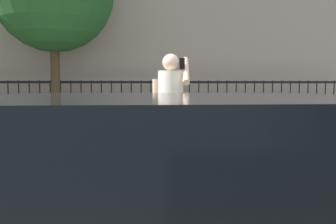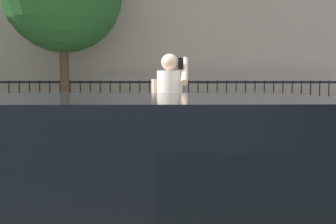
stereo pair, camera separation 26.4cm
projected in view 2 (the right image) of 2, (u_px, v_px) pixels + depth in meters
sidewalk at (132, 172)px, 6.08m from camera, size 28.00×4.40×0.15m
iron_fence at (135, 102)px, 9.68m from camera, size 12.03×0.04×1.60m
pedestrian_on_phone at (168, 109)px, 5.00m from camera, size 0.68×0.52×1.76m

